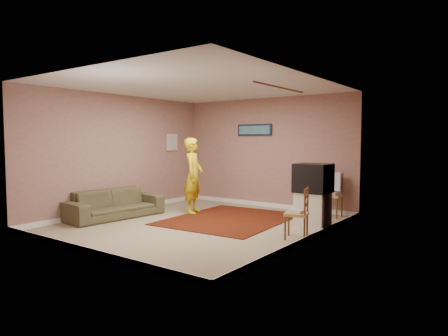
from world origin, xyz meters
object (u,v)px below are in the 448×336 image
Objects in this scene: sofa at (115,204)px; person at (193,176)px; crt_tv at (313,178)px; chair_a at (331,190)px; tv_cabinet at (313,211)px; chair_b at (297,207)px.

sofa is 1.76m from person.
crt_tv is 1.21× the size of chair_a.
tv_cabinet is 0.59m from crt_tv.
crt_tv reaches higher than tv_cabinet.
person is at bearing -122.06° from chair_b.
chair_b reaches higher than sofa.
tv_cabinet is 0.41× the size of person.
person reaches higher than chair_a.
crt_tv reaches higher than chair_a.
person is (-2.80, 0.02, -0.11)m from crt_tv.
tv_cabinet reaches higher than sofa.
person is at bearing 179.63° from tv_cabinet.
tv_cabinet is 2.85m from person.
chair_a is 2.13m from chair_b.
chair_b is at bearing -86.21° from chair_a.
tv_cabinet is 0.34× the size of sofa.
crt_tv is 1.29× the size of chair_b.
crt_tv is 2.81m from person.
tv_cabinet is at bearing -0.00° from crt_tv.
crt_tv is 0.30× the size of sofa.
chair_b is (0.06, -0.76, -0.42)m from crt_tv.
tv_cabinet is at bearing -84.77° from chair_a.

